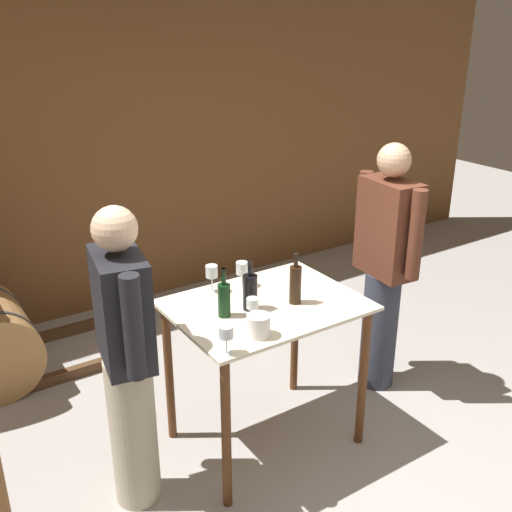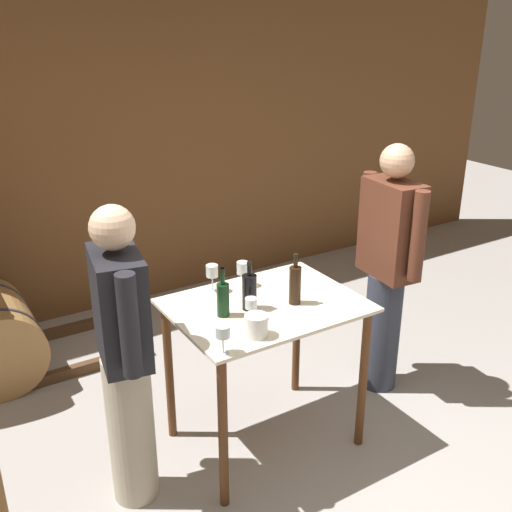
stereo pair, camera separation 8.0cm
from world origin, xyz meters
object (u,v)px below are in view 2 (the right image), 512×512
wine_bottle_far_left (223,298)px  person_host (388,266)px  wine_bottle_left (249,291)px  wine_bottle_center (295,284)px  wine_glass_near_right (251,304)px  wine_glass_far_side (243,269)px  wine_glass_near_left (223,333)px  ice_bucket (256,326)px  person_visitor_with_scarf (124,356)px  wine_glass_near_center (212,272)px

wine_bottle_far_left → person_host: bearing=3.7°
wine_bottle_left → wine_bottle_center: size_ratio=0.94×
wine_glass_near_right → wine_glass_far_side: 0.43m
wine_bottle_center → wine_bottle_far_left: bearing=169.1°
wine_bottle_center → wine_bottle_left: bearing=163.5°
wine_bottle_left → wine_glass_near_right: 0.13m
wine_glass_near_left → ice_bucket: wine_glass_near_left is taller
wine_bottle_far_left → ice_bucket: wine_bottle_far_left is taller
person_visitor_with_scarf → wine_glass_near_center: bearing=25.5°
wine_glass_far_side → person_host: person_host is taller
wine_glass_far_side → person_host: (0.98, -0.19, -0.13)m
wine_bottle_left → wine_glass_near_center: (-0.07, 0.30, 0.02)m
wine_bottle_center → ice_bucket: bearing=-152.1°
wine_bottle_far_left → person_host: 1.26m
wine_bottle_center → wine_glass_far_side: wine_bottle_center is taller
wine_glass_near_left → wine_glass_far_side: (0.46, 0.60, 0.00)m
wine_glass_near_center → wine_bottle_left: bearing=-77.6°
person_host → ice_bucket: bearing=-163.7°
wine_glass_near_center → wine_bottle_center: bearing=-50.0°
wine_glass_near_center → wine_glass_far_side: (0.19, -0.03, -0.01)m
wine_bottle_far_left → wine_bottle_center: (0.41, -0.08, 0.01)m
ice_bucket → person_visitor_with_scarf: person_visitor_with_scarf is taller
wine_bottle_far_left → wine_glass_near_left: (-0.18, -0.33, 0.01)m
wine_glass_near_left → ice_bucket: (0.22, 0.06, -0.05)m
wine_glass_near_left → wine_glass_near_right: size_ratio=1.18×
wine_bottle_center → person_visitor_with_scarf: 0.99m
wine_glass_near_center → wine_glass_near_right: bearing=-88.6°
person_host → wine_bottle_far_left: bearing=-176.3°
wine_bottle_center → wine_glass_near_left: (-0.59, -0.26, -0.01)m
wine_glass_near_left → wine_bottle_left: bearing=43.8°
wine_glass_far_side → ice_bucket: (-0.25, -0.55, -0.05)m
wine_bottle_left → wine_glass_near_center: bearing=102.4°
person_host → person_visitor_with_scarf: size_ratio=1.04×
ice_bucket → person_visitor_with_scarf: (-0.59, 0.26, -0.12)m
wine_glass_near_right → ice_bucket: wine_glass_near_right is taller
wine_bottle_far_left → wine_bottle_left: 0.16m
person_host → wine_glass_near_center: bearing=169.5°
wine_bottle_left → person_visitor_with_scarf: person_visitor_with_scarf is taller
wine_glass_far_side → person_host: bearing=-10.9°
wine_glass_near_center → person_host: bearing=-10.5°
ice_bucket → wine_bottle_center: bearing=27.9°
wine_bottle_far_left → wine_bottle_center: 0.42m
wine_glass_near_center → person_host: person_host is taller
ice_bucket → wine_bottle_left: bearing=65.3°
wine_glass_far_side → wine_glass_near_left: bearing=-127.5°
wine_bottle_left → person_host: 1.11m
wine_bottle_far_left → person_host: person_host is taller
wine_glass_near_left → wine_glass_far_side: bearing=52.5°
person_host → wine_bottle_center: bearing=-169.3°
wine_glass_near_left → person_visitor_with_scarf: size_ratio=0.09×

